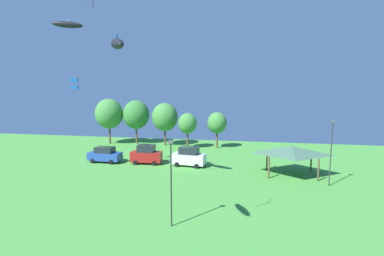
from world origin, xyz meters
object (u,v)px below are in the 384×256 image
(parked_car_second_from_left, at_px, (146,155))
(treeline_tree_4, at_px, (217,123))
(parked_car_leftmost, at_px, (105,155))
(light_post_1, at_px, (331,150))
(light_post_0, at_px, (171,179))
(kite_flying_0, at_px, (74,84))
(treeline_tree_0, at_px, (109,114))
(treeline_tree_1, at_px, (136,115))
(park_pavilion, at_px, (292,150))
(kite_flying_4, at_px, (117,44))
(treeline_tree_2, at_px, (165,117))
(parked_car_third_from_left, at_px, (189,157))
(kite_flying_5, at_px, (68,25))
(treeline_tree_3, at_px, (187,124))

(parked_car_second_from_left, bearing_deg, treeline_tree_4, 53.01)
(parked_car_leftmost, relative_size, light_post_1, 0.65)
(light_post_0, distance_m, light_post_1, 19.03)
(kite_flying_0, bearing_deg, treeline_tree_4, 43.54)
(treeline_tree_0, distance_m, treeline_tree_1, 5.06)
(treeline_tree_0, height_order, treeline_tree_4, treeline_tree_0)
(parked_car_leftmost, relative_size, treeline_tree_0, 0.55)
(kite_flying_0, height_order, parked_car_leftmost, kite_flying_0)
(park_pavilion, xyz_separation_m, light_post_1, (3.54, -3.61, 0.92))
(kite_flying_4, xyz_separation_m, park_pavilion, (12.52, 21.16, -9.91))
(parked_car_leftmost, distance_m, treeline_tree_2, 15.38)
(parked_car_third_from_left, distance_m, light_post_1, 17.64)
(treeline_tree_0, relative_size, treeline_tree_4, 1.34)
(parked_car_third_from_left, relative_size, treeline_tree_1, 0.57)
(parked_car_second_from_left, relative_size, treeline_tree_0, 0.51)
(kite_flying_4, relative_size, parked_car_second_from_left, 0.61)
(kite_flying_5, bearing_deg, parked_car_second_from_left, 48.63)
(light_post_1, relative_size, treeline_tree_3, 1.15)
(parked_car_second_from_left, distance_m, park_pavilion, 19.32)
(treeline_tree_4, bearing_deg, treeline_tree_1, 174.37)
(parked_car_second_from_left, height_order, light_post_0, light_post_0)
(kite_flying_0, distance_m, kite_flying_4, 24.99)
(parked_car_leftmost, bearing_deg, parked_car_second_from_left, 4.23)
(treeline_tree_0, bearing_deg, parked_car_leftmost, -66.66)
(light_post_0, relative_size, treeline_tree_1, 0.81)
(parked_car_leftmost, bearing_deg, kite_flying_4, -59.22)
(parked_car_third_from_left, bearing_deg, treeline_tree_0, 151.13)
(kite_flying_4, bearing_deg, light_post_0, 71.87)
(kite_flying_4, distance_m, parked_car_second_from_left, 26.63)
(treeline_tree_1, distance_m, treeline_tree_3, 10.96)
(kite_flying_5, relative_size, parked_car_third_from_left, 0.72)
(light_post_1, bearing_deg, parked_car_leftmost, 169.86)
(parked_car_leftmost, relative_size, parked_car_third_from_left, 1.00)
(parked_car_leftmost, distance_m, parked_car_third_from_left, 12.22)
(light_post_0, bearing_deg, parked_car_third_from_left, 97.03)
(parked_car_second_from_left, xyz_separation_m, treeline_tree_1, (-7.06, 14.50, 4.22))
(kite_flying_4, bearing_deg, treeline_tree_0, 117.15)
(kite_flying_4, distance_m, treeline_tree_0, 41.40)
(treeline_tree_3, bearing_deg, parked_car_leftmost, -128.63)
(park_pavilion, distance_m, treeline_tree_1, 30.98)
(kite_flying_4, relative_size, treeline_tree_0, 0.31)
(treeline_tree_2, height_order, treeline_tree_4, treeline_tree_2)
(kite_flying_4, distance_m, treeline_tree_4, 37.01)
(treeline_tree_1, height_order, treeline_tree_2, treeline_tree_1)
(kite_flying_5, xyz_separation_m, light_post_0, (14.73, -10.60, -13.89))
(parked_car_third_from_left, relative_size, treeline_tree_2, 0.60)
(parked_car_second_from_left, bearing_deg, parked_car_third_from_left, -4.63)
(treeline_tree_1, bearing_deg, parked_car_leftmost, -86.33)
(parked_car_leftmost, bearing_deg, kite_flying_0, -128.02)
(treeline_tree_0, bearing_deg, light_post_1, -28.37)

